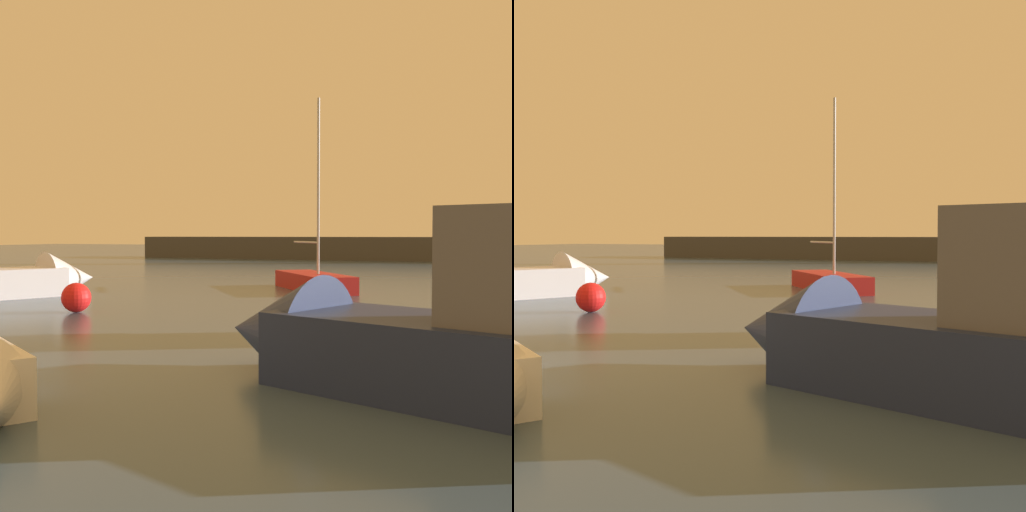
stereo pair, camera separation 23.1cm
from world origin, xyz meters
The scene contains 5 objects.
ground_plane centered at (0.00, 31.13, 0.00)m, with size 220.00×220.00×0.00m, color #384C60.
breakwater centered at (0.00, 62.25, 1.15)m, with size 63.77×5.03×2.31m, color #423F3D.
motorboat_4 centered at (4.19, 9.42, 0.89)m, with size 8.25×4.83×3.42m.
sailboat_moored centered at (-2.62, 26.97, 0.45)m, with size 5.11×5.97×8.61m.
mooring_buoy centered at (-7.39, 16.05, 0.48)m, with size 0.97×0.97×0.97m, color red.
Camera 1 is at (5.77, -0.97, 2.54)m, focal length 44.71 mm.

